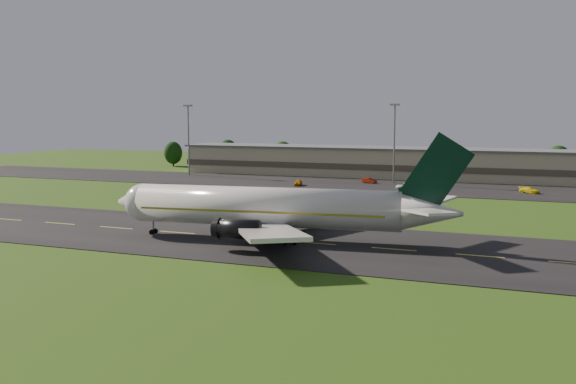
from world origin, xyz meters
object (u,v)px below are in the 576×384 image
(service_vehicle_b, at_px, (369,180))
(service_vehicle_c, at_px, (404,186))
(airliner, at_px, (272,208))
(terminal, at_px, (411,163))
(service_vehicle_a, at_px, (298,183))
(service_vehicle_d, at_px, (530,190))
(light_mast_west, at_px, (188,131))
(light_mast_centre, at_px, (394,134))

(service_vehicle_b, xyz_separation_m, service_vehicle_c, (10.69, -8.19, -0.06))
(airliner, xyz_separation_m, service_vehicle_c, (5.39, 69.18, -3.95))
(terminal, bearing_deg, service_vehicle_a, -126.15)
(service_vehicle_a, height_order, service_vehicle_b, service_vehicle_a)
(service_vehicle_c, height_order, service_vehicle_d, service_vehicle_d)
(airliner, relative_size, terminal, 0.35)
(light_mast_west, height_order, service_vehicle_a, light_mast_west)
(airliner, xyz_separation_m, service_vehicle_a, (-20.37, 65.61, -3.84))
(light_mast_west, distance_m, service_vehicle_c, 66.88)
(light_mast_centre, xyz_separation_m, service_vehicle_b, (-5.77, -2.53, -11.97))
(light_mast_west, distance_m, service_vehicle_a, 43.34)
(service_vehicle_a, relative_size, service_vehicle_c, 0.96)
(light_mast_centre, distance_m, service_vehicle_a, 27.94)
(airliner, height_order, service_vehicle_c, airliner)
(service_vehicle_b, bearing_deg, terminal, -2.84)
(terminal, distance_m, service_vehicle_c, 27.32)
(light_mast_west, height_order, light_mast_centre, same)
(service_vehicle_a, distance_m, service_vehicle_b, 19.12)
(airliner, distance_m, light_mast_centre, 80.30)
(service_vehicle_b, bearing_deg, light_mast_west, 105.48)
(airliner, bearing_deg, service_vehicle_b, 86.55)
(terminal, height_order, service_vehicle_b, terminal)
(terminal, distance_m, service_vehicle_a, 37.86)
(terminal, bearing_deg, light_mast_centre, -94.95)
(service_vehicle_c, bearing_deg, service_vehicle_a, -129.99)
(airliner, xyz_separation_m, terminal, (1.88, 96.07, -0.67))
(service_vehicle_d, bearing_deg, light_mast_centre, 106.33)
(light_mast_centre, relative_size, service_vehicle_a, 4.80)
(airliner, distance_m, service_vehicle_c, 69.50)
(light_mast_west, relative_size, service_vehicle_b, 4.98)
(light_mast_west, xyz_separation_m, service_vehicle_d, (92.96, -9.64, -11.95))
(airliner, distance_m, light_mast_west, 99.95)
(service_vehicle_c, bearing_deg, terminal, 139.57)
(service_vehicle_b, bearing_deg, service_vehicle_d, -82.25)
(service_vehicle_d, bearing_deg, light_mast_west, 116.71)
(light_mast_centre, xyz_separation_m, service_vehicle_c, (4.92, -10.71, -12.02))
(light_mast_west, bearing_deg, service_vehicle_d, -5.92)
(terminal, relative_size, light_mast_west, 7.13)
(light_mast_centre, bearing_deg, terminal, 85.05)
(service_vehicle_b, bearing_deg, airliner, -157.93)
(terminal, xyz_separation_m, service_vehicle_b, (-7.18, -18.71, -3.22))
(light_mast_centre, distance_m, service_vehicle_c, 16.84)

